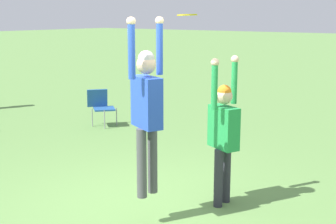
{
  "coord_description": "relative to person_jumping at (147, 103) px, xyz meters",
  "views": [
    {
      "loc": [
        -4.42,
        -3.75,
        2.53
      ],
      "look_at": [
        0.28,
        -0.22,
        1.3
      ],
      "focal_mm": 50.0,
      "sensor_mm": 36.0,
      "label": 1
    }
  ],
  "objects": [
    {
      "name": "person_defending",
      "position": [
        1.04,
        -0.45,
        -0.45
      ],
      "size": [
        0.61,
        0.5,
        2.0
      ],
      "rotation": [
        0.0,
        0.0,
        -1.98
      ],
      "color": "#2D2D38",
      "rests_on": "ground_plane"
    },
    {
      "name": "frisbee",
      "position": [
        0.48,
        -0.24,
        1.02
      ],
      "size": [
        0.24,
        0.24,
        0.02
      ],
      "color": "yellow"
    },
    {
      "name": "ground_plane",
      "position": [
        0.24,
        0.3,
        -1.5
      ],
      "size": [
        120.0,
        120.0,
        0.0
      ],
      "primitive_type": "plane",
      "color": "#608C47"
    },
    {
      "name": "camping_chair_0",
      "position": [
        3.34,
        4.12,
        -1.01
      ],
      "size": [
        0.65,
        0.73,
        0.84
      ],
      "rotation": [
        0.0,
        0.0,
        2.46
      ],
      "color": "gray",
      "rests_on": "ground_plane"
    },
    {
      "name": "person_jumping",
      "position": [
        0.0,
        0.0,
        0.0
      ],
      "size": [
        0.61,
        0.5,
        2.15
      ],
      "rotation": [
        0.0,
        0.0,
        1.16
      ],
      "color": "#4C4C51",
      "rests_on": "ground_plane"
    }
  ]
}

